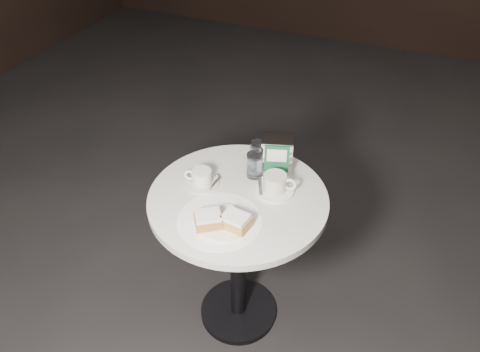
% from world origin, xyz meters
% --- Properties ---
extents(ground, '(7.00, 7.00, 0.00)m').
position_xyz_m(ground, '(0.00, 0.00, 0.00)').
color(ground, black).
rests_on(ground, ground).
extents(cafe_table, '(0.70, 0.70, 0.74)m').
position_xyz_m(cafe_table, '(0.00, 0.00, 0.55)').
color(cafe_table, black).
rests_on(cafe_table, ground).
extents(sugar_spill, '(0.39, 0.39, 0.00)m').
position_xyz_m(sugar_spill, '(-0.01, -0.15, 0.75)').
color(sugar_spill, white).
rests_on(sugar_spill, cafe_table).
extents(beignet_plate, '(0.24, 0.24, 0.06)m').
position_xyz_m(beignet_plate, '(0.01, -0.17, 0.77)').
color(beignet_plate, white).
rests_on(beignet_plate, cafe_table).
extents(coffee_cup_left, '(0.16, 0.16, 0.07)m').
position_xyz_m(coffee_cup_left, '(-0.16, 0.01, 0.77)').
color(coffee_cup_left, beige).
rests_on(coffee_cup_left, cafe_table).
extents(coffee_cup_right, '(0.17, 0.17, 0.08)m').
position_xyz_m(coffee_cup_right, '(0.12, 0.08, 0.78)').
color(coffee_cup_right, white).
rests_on(coffee_cup_right, cafe_table).
extents(water_glass_left, '(0.08, 0.08, 0.10)m').
position_xyz_m(water_glass_left, '(-0.01, 0.23, 0.79)').
color(water_glass_left, silver).
rests_on(water_glass_left, cafe_table).
extents(water_glass_right, '(0.07, 0.07, 0.11)m').
position_xyz_m(water_glass_right, '(0.01, 0.15, 0.80)').
color(water_glass_right, white).
rests_on(water_glass_right, cafe_table).
extents(napkin_dispenser, '(0.15, 0.13, 0.15)m').
position_xyz_m(napkin_dispenser, '(0.07, 0.23, 0.82)').
color(napkin_dispenser, silver).
rests_on(napkin_dispenser, cafe_table).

